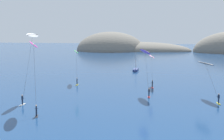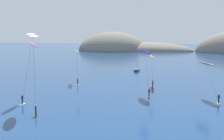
{
  "view_description": "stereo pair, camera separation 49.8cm",
  "coord_description": "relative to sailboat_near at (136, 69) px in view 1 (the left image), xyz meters",
  "views": [
    {
      "loc": [
        3.11,
        -23.06,
        11.73
      ],
      "look_at": [
        -8.86,
        26.21,
        5.12
      ],
      "focal_mm": 45.0,
      "sensor_mm": 36.0,
      "label": 1
    },
    {
      "loc": [
        3.59,
        -22.94,
        11.73
      ],
      "look_at": [
        -8.86,
        26.21,
        5.12
      ],
      "focal_mm": 45.0,
      "sensor_mm": 36.0,
      "label": 2
    }
  ],
  "objects": [
    {
      "name": "kitesurfer_white",
      "position": [
        -12.56,
        -40.81,
        9.8
      ],
      "size": [
        2.17,
        9.34,
        11.85
      ],
      "color": "silver",
      "rests_on": "ground"
    },
    {
      "name": "kitesurfer_green",
      "position": [
        -10.71,
        -23.51,
        6.2
      ],
      "size": [
        3.39,
        7.51,
        7.85
      ],
      "color": "yellow",
      "rests_on": "ground"
    },
    {
      "name": "kitesurfer_magenta",
      "position": [
        -8.46,
        -47.53,
        8.77
      ],
      "size": [
        4.96,
        7.87,
        10.61
      ],
      "color": "#2D2D33",
      "rests_on": "ground"
    },
    {
      "name": "kitesurfer_black",
      "position": [
        18.15,
        -32.96,
        5.21
      ],
      "size": [
        4.0,
        8.74,
        6.53
      ],
      "color": "yellow",
      "rests_on": "ground"
    },
    {
      "name": "kitesurfer_purple",
      "position": [
        6.93,
        -32.72,
        7.13
      ],
      "size": [
        3.63,
        6.7,
        8.81
      ],
      "color": "red",
      "rests_on": "ground"
    },
    {
      "name": "sailboat_near",
      "position": [
        0.0,
        0.0,
        0.0
      ],
      "size": [
        1.59,
        5.92,
        5.7
      ],
      "color": "navy",
      "rests_on": "ground"
    },
    {
      "name": "kitesurfer_pink",
      "position": [
        7.23,
        -23.18,
        5.46
      ],
      "size": [
        2.18,
        7.17,
        6.93
      ],
      "color": "red",
      "rests_on": "ground"
    },
    {
      "name": "headland_island",
      "position": [
        1.83,
        102.13,
        -0.64
      ],
      "size": [
        132.01,
        45.81,
        26.93
      ],
      "color": "slate",
      "rests_on": "ground"
    }
  ]
}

